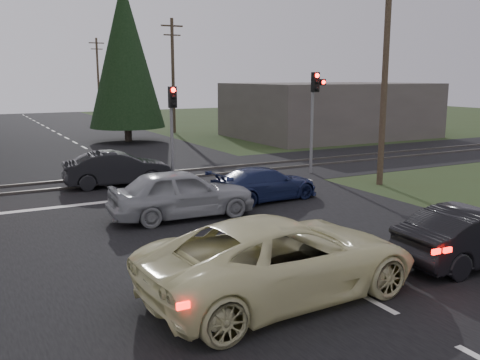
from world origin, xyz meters
TOP-DOWN VIEW (x-y plane):
  - ground at (0.00, 0.00)m, footprint 120.00×120.00m
  - road at (0.00, 10.00)m, footprint 14.00×100.00m
  - rail_corridor at (0.00, 12.00)m, footprint 120.00×8.00m
  - stop_line at (0.00, 8.20)m, footprint 13.00×0.35m
  - rail_near at (0.00, 11.20)m, footprint 120.00×0.12m
  - rail_far at (0.00, 12.80)m, footprint 120.00×0.12m
  - traffic_signal_right at (7.55, 9.47)m, footprint 0.68×0.48m
  - traffic_signal_center at (1.00, 10.68)m, footprint 0.32×0.48m
  - utility_pole_near at (8.50, 6.00)m, footprint 1.80×0.26m
  - utility_pole_mid at (8.50, 30.00)m, footprint 1.80×0.26m
  - utility_pole_far at (8.50, 55.00)m, footprint 1.80×0.26m
  - conifer_tree at (3.50, 26.00)m, footprint 5.20×5.20m
  - building_right at (18.00, 22.00)m, footprint 14.00×10.00m
  - cream_coupe at (-1.50, -1.99)m, footprint 6.18×3.14m
  - dark_hatchback at (3.76, -2.55)m, footprint 4.35×1.64m
  - silver_car at (-0.94, 4.90)m, footprint 4.79×2.14m
  - blue_sedan at (2.66, 5.75)m, footprint 4.37×2.12m
  - dark_car_far at (-1.39, 10.94)m, footprint 4.50×1.93m

SIDE VIEW (x-z plane):
  - ground at x=0.00m, z-range 0.00..0.00m
  - road at x=0.00m, z-range 0.00..0.01m
  - rail_corridor at x=0.00m, z-range 0.00..0.01m
  - stop_line at x=0.00m, z-range 0.01..0.01m
  - rail_near at x=0.00m, z-range 0.00..0.10m
  - rail_far at x=0.00m, z-range 0.00..0.10m
  - blue_sedan at x=2.66m, z-range 0.00..1.23m
  - dark_hatchback at x=3.76m, z-range 0.00..1.42m
  - dark_car_far at x=-1.39m, z-range 0.00..1.44m
  - silver_car at x=-0.94m, z-range 0.00..1.60m
  - cream_coupe at x=-1.50m, z-range 0.00..1.67m
  - building_right at x=18.00m, z-range 0.00..4.00m
  - traffic_signal_center at x=1.00m, z-range 0.76..4.86m
  - traffic_signal_right at x=7.55m, z-range 0.96..5.66m
  - utility_pole_near at x=8.50m, z-range 0.23..9.23m
  - utility_pole_mid at x=8.50m, z-range 0.23..9.23m
  - utility_pole_far at x=8.50m, z-range 0.23..9.23m
  - conifer_tree at x=3.50m, z-range 0.49..11.49m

